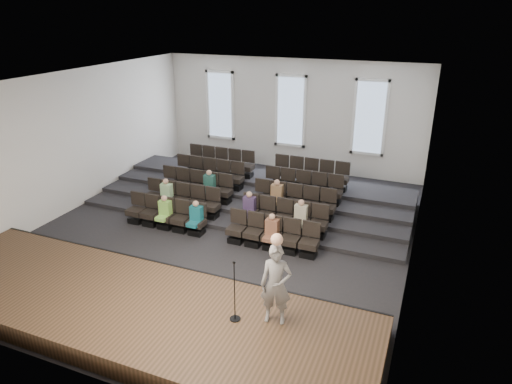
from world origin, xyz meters
TOP-DOWN VIEW (x-y plane):
  - ground at (0.00, 0.00)m, footprint 14.00×14.00m
  - ceiling at (0.00, 0.00)m, footprint 12.00×14.00m
  - wall_back at (0.00, 7.02)m, footprint 12.00×0.04m
  - wall_front at (0.00, -7.02)m, footprint 12.00×0.04m
  - wall_left at (-6.02, 0.00)m, footprint 0.04×14.00m
  - wall_right at (6.02, 0.00)m, footprint 0.04×14.00m
  - stage at (0.00, -5.10)m, footprint 11.80×3.60m
  - stage_lip at (0.00, -3.33)m, footprint 11.80×0.06m
  - risers at (0.00, 3.17)m, footprint 11.80×4.80m
  - seating_rows at (-0.00, 1.54)m, footprint 6.80×4.70m
  - windows at (0.00, 6.95)m, footprint 8.44×0.10m
  - audience at (0.00, 0.32)m, footprint 5.45×2.64m
  - speaker at (3.46, -4.48)m, footprint 0.76×0.57m
  - mic_stand at (2.60, -4.78)m, footprint 0.25×0.25m

SIDE VIEW (x-z plane):
  - ground at x=0.00m, z-range 0.00..0.00m
  - risers at x=0.00m, z-range -0.10..0.50m
  - stage at x=0.00m, z-range 0.00..0.50m
  - stage_lip at x=0.00m, z-range -0.01..0.51m
  - seating_rows at x=0.00m, z-range -0.15..1.52m
  - audience at x=0.00m, z-range 0.26..1.36m
  - mic_stand at x=2.60m, z-range 0.20..1.70m
  - speaker at x=3.46m, z-range 0.50..2.38m
  - wall_back at x=0.00m, z-range 0.00..5.00m
  - wall_front at x=0.00m, z-range 0.00..5.00m
  - wall_left at x=-6.02m, z-range 0.00..5.00m
  - wall_right at x=6.02m, z-range 0.00..5.00m
  - windows at x=0.00m, z-range 1.08..4.32m
  - ceiling at x=0.00m, z-range 5.00..5.02m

